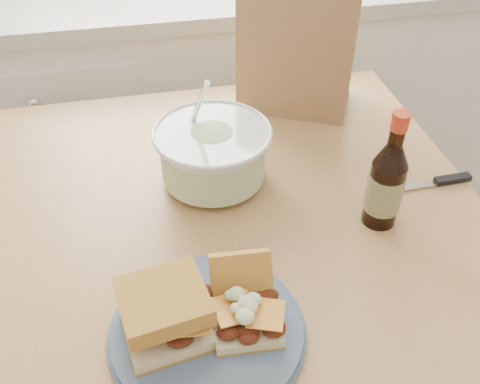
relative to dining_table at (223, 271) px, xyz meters
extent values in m
cube|color=white|center=(0.11, 0.94, -0.25)|extent=(2.40, 0.60, 0.90)
cube|color=tan|center=(0.00, 0.00, 0.10)|extent=(0.99, 0.99, 0.04)
cube|color=tan|center=(-0.44, 0.43, -0.31)|extent=(0.07, 0.07, 0.77)
cube|color=tan|center=(0.43, 0.44, -0.31)|extent=(0.07, 0.07, 0.77)
cylinder|color=#495D76|center=(-0.06, -0.22, 0.13)|extent=(0.28, 0.28, 0.02)
cube|color=beige|center=(-0.11, -0.21, 0.15)|extent=(0.13, 0.12, 0.02)
cube|color=orange|center=(-0.11, -0.21, 0.18)|extent=(0.08, 0.08, 0.00)
cube|color=#BA8331|center=(-0.11, -0.21, 0.21)|extent=(0.13, 0.12, 0.03)
cube|color=beige|center=(0.00, -0.23, 0.15)|extent=(0.10, 0.09, 0.02)
cube|color=orange|center=(0.00, -0.23, 0.18)|extent=(0.06, 0.06, 0.00)
cube|color=#BA8331|center=(0.00, -0.17, 0.18)|extent=(0.09, 0.07, 0.08)
cone|color=silver|center=(0.01, 0.13, 0.18)|extent=(0.21, 0.21, 0.11)
cylinder|color=beige|center=(0.01, 0.13, 0.17)|extent=(0.20, 0.20, 0.07)
torus|color=silver|center=(0.01, 0.13, 0.23)|extent=(0.22, 0.22, 0.01)
cylinder|color=silver|center=(-0.01, 0.16, 0.27)|extent=(0.04, 0.09, 0.15)
cylinder|color=black|center=(0.28, -0.04, 0.18)|extent=(0.06, 0.06, 0.13)
cone|color=black|center=(0.28, -0.04, 0.26)|extent=(0.06, 0.06, 0.04)
cylinder|color=black|center=(0.28, -0.04, 0.31)|extent=(0.03, 0.03, 0.05)
cylinder|color=red|center=(0.28, -0.04, 0.33)|extent=(0.03, 0.03, 0.02)
cylinder|color=#B53921|center=(0.28, -0.04, 0.34)|extent=(0.03, 0.03, 0.01)
cylinder|color=#354020|center=(0.28, -0.04, 0.19)|extent=(0.06, 0.06, 0.07)
cube|color=silver|center=(0.38, 0.03, 0.12)|extent=(0.13, 0.02, 0.00)
cube|color=black|center=(0.46, 0.03, 0.13)|extent=(0.07, 0.02, 0.01)
cube|color=#8E6345|center=(0.24, 0.39, 0.28)|extent=(0.29, 0.25, 0.32)
camera|label=1|loc=(-0.10, -0.67, 0.78)|focal=40.00mm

